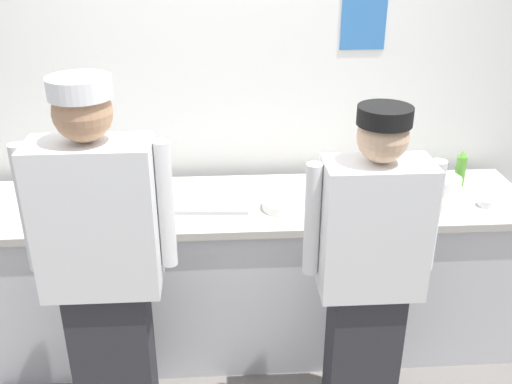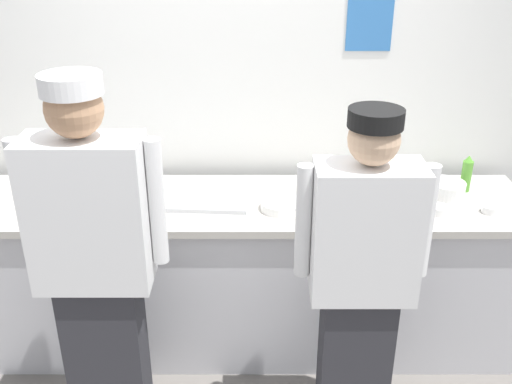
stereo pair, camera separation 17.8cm
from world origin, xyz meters
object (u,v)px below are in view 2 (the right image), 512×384
squeeze_bottle_primary (467,174)px  deli_cup (380,178)px  ramekin_red_sauce (375,193)px  chef_center (362,275)px  mixing_bowl_steel (103,197)px  chef_near_left (96,261)px  ramekin_orange_sauce (0,208)px  sheet_tray (202,199)px  plate_stack_front (282,205)px  ramekin_yellow_sauce (439,209)px  ramekin_green_sauce (491,209)px  plate_stack_rear (447,190)px

squeeze_bottle_primary → deli_cup: 0.47m
ramekin_red_sauce → squeeze_bottle_primary: bearing=8.1°
chef_center → mixing_bowl_steel: (-1.26, 0.57, 0.10)m
mixing_bowl_steel → squeeze_bottle_primary: size_ratio=1.63×
chef_near_left → ramekin_orange_sauce: bearing=140.3°
sheet_tray → squeeze_bottle_primary: squeeze_bottle_primary is taller
plate_stack_front → chef_center: bearing=-58.5°
chef_center → squeeze_bottle_primary: (0.69, 0.77, 0.15)m
chef_near_left → sheet_tray: bearing=58.2°
ramekin_yellow_sauce → ramekin_green_sauce: 0.27m
plate_stack_front → sheet_tray: 0.44m
sheet_tray → deli_cup: 1.00m
plate_stack_front → mixing_bowl_steel: size_ratio=0.64×
ramekin_red_sauce → ramekin_green_sauce: (0.56, -0.20, -0.00)m
chef_center → deli_cup: (0.23, 0.82, 0.10)m
mixing_bowl_steel → plate_stack_front: bearing=-1.7°
ramekin_orange_sauce → deli_cup: 2.03m
chef_near_left → plate_stack_front: bearing=33.6°
chef_near_left → mixing_bowl_steel: 0.59m
ramekin_yellow_sauce → ramekin_green_sauce: (0.27, 0.01, -0.00)m
chef_near_left → ramekin_green_sauce: chef_near_left is taller
chef_center → ramekin_yellow_sauce: chef_center is taller
ramekin_red_sauce → deli_cup: 0.14m
mixing_bowl_steel → deli_cup: bearing=9.7°
plate_stack_front → plate_stack_rear: 0.90m
ramekin_red_sauce → ramekin_orange_sauce: (-1.96, -0.20, 0.00)m
ramekin_yellow_sauce → ramekin_orange_sauce: ramekin_orange_sauce is taller
chef_center → deli_cup: size_ratio=15.77×
sheet_tray → squeeze_bottle_primary: 1.46m
sheet_tray → plate_stack_rear: bearing=1.2°
ramekin_green_sauce → sheet_tray: bearing=174.7°
chef_near_left → ramekin_yellow_sauce: bearing=17.2°
mixing_bowl_steel → ramekin_orange_sauce: (-0.51, -0.07, -0.03)m
ramekin_green_sauce → deli_cup: (-0.51, 0.32, 0.03)m
ramekin_orange_sauce → deli_cup: deli_cup is taller
mixing_bowl_steel → sheet_tray: size_ratio=0.67×
chef_near_left → ramekin_green_sauce: bearing=15.1°
mixing_bowl_steel → ramekin_yellow_sauce: mixing_bowl_steel is taller
plate_stack_rear → ramekin_yellow_sauce: plate_stack_rear is taller
ramekin_red_sauce → ramekin_green_sauce: bearing=-19.4°
chef_near_left → ramekin_red_sauce: bearing=27.8°
chef_near_left → mixing_bowl_steel: (-0.10, 0.58, 0.03)m
plate_stack_front → sheet_tray: size_ratio=0.43×
ramekin_red_sauce → deli_cup: (0.05, 0.13, 0.03)m
squeeze_bottle_primary → ramekin_green_sauce: 0.28m
ramekin_green_sauce → ramekin_orange_sauce: 2.52m
ramekin_red_sauce → ramekin_orange_sauce: size_ratio=1.08×
chef_center → plate_stack_front: chef_center is taller
chef_center → ramekin_yellow_sauce: 0.68m
chef_center → plate_stack_rear: 0.88m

